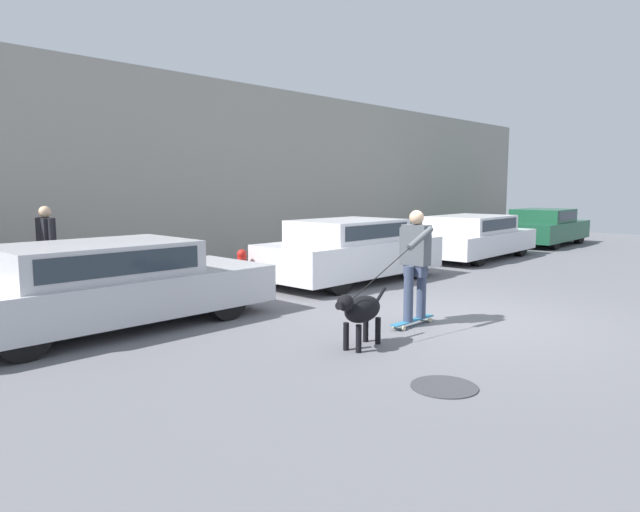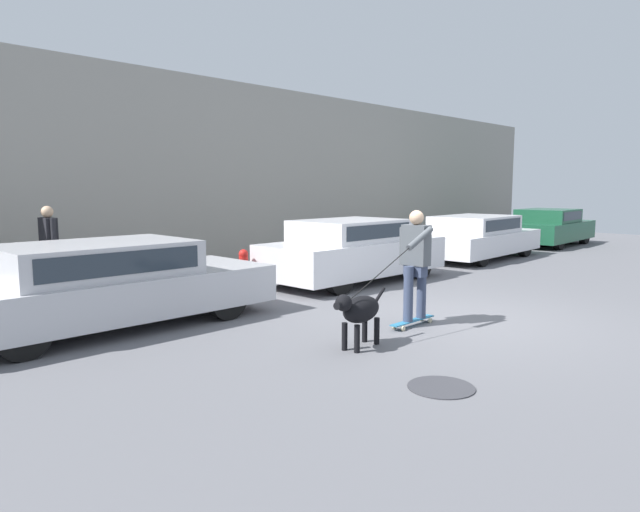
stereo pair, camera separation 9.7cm
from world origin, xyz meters
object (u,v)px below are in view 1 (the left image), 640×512
at_px(parked_car_0, 107,286).
at_px(parked_car_1, 351,251).
at_px(parked_car_3, 544,227).
at_px(parked_car_2, 473,237).
at_px(pedestrian_with_bag, 46,247).
at_px(skateboarder, 415,260).
at_px(fire_hydrant, 242,269).
at_px(dog, 361,310).

bearing_deg(parked_car_0, parked_car_1, 1.34).
bearing_deg(parked_car_3, parked_car_0, 178.19).
height_order(parked_car_0, parked_car_2, parked_car_0).
relative_size(parked_car_0, pedestrian_with_bag, 2.98).
xyz_separation_m(parked_car_0, skateboarder, (3.02, -3.01, 0.33)).
bearing_deg(fire_hydrant, parked_car_3, -3.87).
height_order(parked_car_0, fire_hydrant, parked_car_0).
distance_m(parked_car_0, dog, 3.56).
distance_m(skateboarder, fire_hydrant, 3.86).
distance_m(parked_car_2, pedestrian_with_bag, 10.48).
xyz_separation_m(pedestrian_with_bag, fire_hydrant, (2.92, -1.50, -0.54)).
relative_size(parked_car_0, parked_car_3, 1.15).
height_order(parked_car_2, fire_hydrant, parked_car_2).
height_order(dog, pedestrian_with_bag, pedestrian_with_bag).
bearing_deg(parked_car_0, pedestrian_with_bag, 88.09).
bearing_deg(parked_car_2, fire_hydrant, 171.70).
distance_m(parked_car_2, parked_car_3, 4.85).
bearing_deg(pedestrian_with_bag, parked_car_2, -11.23).
relative_size(parked_car_1, parked_car_2, 0.95).
distance_m(parked_car_0, fire_hydrant, 3.16).
relative_size(parked_car_2, skateboarder, 2.00).
bearing_deg(parked_car_3, skateboarder, -167.94).
bearing_deg(fire_hydrant, pedestrian_with_bag, 152.84).
relative_size(skateboarder, fire_hydrant, 2.74).
distance_m(skateboarder, pedestrian_with_bag, 6.05).
xyz_separation_m(parked_car_1, parked_car_3, (9.96, -0.00, -0.05)).
xyz_separation_m(parked_car_3, pedestrian_with_bag, (-15.07, 2.32, 0.36)).
distance_m(parked_car_3, pedestrian_with_bag, 15.25).
height_order(parked_car_1, fire_hydrant, parked_car_1).
distance_m(dog, fire_hydrant, 4.22).
distance_m(parked_car_0, parked_car_2, 10.35).
xyz_separation_m(parked_car_0, fire_hydrant, (3.05, 0.82, -0.18)).
bearing_deg(parked_car_1, fire_hydrant, 160.21).
xyz_separation_m(dog, fire_hydrant, (1.42, 3.98, -0.05)).
height_order(parked_car_0, pedestrian_with_bag, pedestrian_with_bag).
height_order(parked_car_0, skateboarder, skateboarder).
bearing_deg(parked_car_0, parked_car_2, 1.33).
relative_size(parked_car_2, fire_hydrant, 5.50).
bearing_deg(fire_hydrant, parked_car_1, -20.52).
bearing_deg(parked_car_2, pedestrian_with_bag, 165.35).
bearing_deg(skateboarder, fire_hydrant, -89.93).
bearing_deg(parked_car_1, skateboarder, -125.78).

